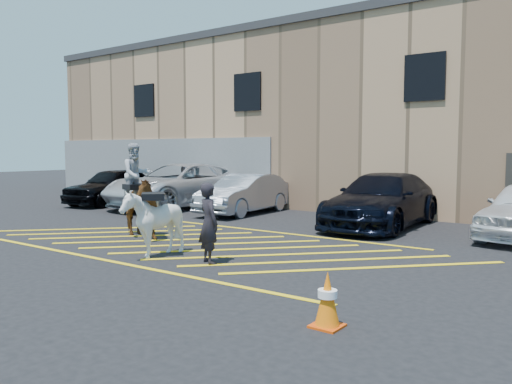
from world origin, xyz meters
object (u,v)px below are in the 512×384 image
Objects in this scene: car_white_pickup at (179,185)px; mounted_bay at (136,200)px; car_silver_sedan at (245,194)px; handler at (209,223)px; car_black_suv at (114,186)px; car_blue_suv at (382,200)px; traffic_cone at (327,299)px; saddled_white at (153,223)px.

mounted_bay reaches higher than car_white_pickup.
handler is (4.19, -6.86, 0.10)m from car_silver_sedan.
car_black_suv is at bearing 144.93° from mounted_bay.
car_white_pickup is at bearing 178.30° from car_blue_suv.
car_silver_sedan reaches higher than traffic_cone.
mounted_bay is 2.56m from saddled_white.
car_blue_suv is 7.16m from mounted_bay.
car_black_suv reaches higher than car_silver_sedan.
car_silver_sedan is 2.65× the size of handler.
mounted_bay is at bearing 156.50° from traffic_cone.
car_white_pickup reaches higher than saddled_white.
traffic_cone is (3.63, -1.91, -0.45)m from handler.
car_white_pickup is 8.52m from car_blue_suv.
handler reaches higher than car_blue_suv.
car_blue_suv is (11.65, 0.55, 0.02)m from car_black_suv.
car_blue_suv is 7.48× the size of traffic_cone.
car_white_pickup is 2.57× the size of mounted_bay.
car_black_suv is 2.78× the size of handler.
mounted_bay reaches higher than saddled_white.
handler is at bearing -18.76° from mounted_bay.
handler is at bearing -99.09° from car_blue_suv.
car_blue_suv is 6.82m from handler.
mounted_bay is 1.39× the size of saddled_white.
mounted_bay is (-3.50, 1.19, 0.18)m from handler.
car_blue_suv is 7.36m from saddled_white.
saddled_white is at bearing -109.43° from car_blue_suv.
saddled_white is at bearing -70.47° from car_silver_sedan.
car_silver_sedan is 7.62m from saddled_white.
car_white_pickup reaches higher than traffic_cone.
handler is (10.63, -6.20, 0.04)m from car_black_suv.
car_white_pickup is 10.20m from handler.
car_black_suv is 1.84× the size of mounted_bay.
car_silver_sedan is (6.44, 0.67, -0.06)m from car_black_suv.
saddled_white is (-2.39, -6.96, -0.05)m from car_blue_suv.
car_silver_sedan is at bearing 131.71° from traffic_cone.
car_white_pickup is 14.21m from traffic_cone.
car_white_pickup is 8.66× the size of traffic_cone.
handler reaches higher than traffic_cone.
mounted_bay is (0.69, -5.67, 0.28)m from car_silver_sedan.
car_black_suv is at bearing -176.30° from car_silver_sedan.
car_white_pickup reaches higher than car_black_suv.
car_black_suv is at bearing -162.12° from car_white_pickup.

